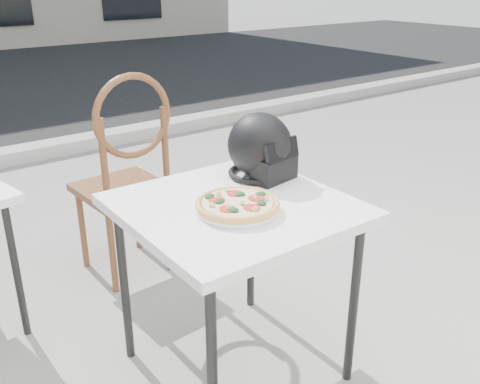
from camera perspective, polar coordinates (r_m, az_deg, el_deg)
ground at (r=2.93m, az=-0.95°, el=-11.17°), size 80.00×80.00×0.00m
curb at (r=5.40m, az=-20.22°, el=4.26°), size 30.00×0.25×0.12m
cafe_table_main at (r=2.10m, az=-0.53°, el=-2.96°), size 0.85×0.85×0.79m
plate at (r=1.99m, az=-0.28°, el=-1.84°), size 0.39×0.39×0.02m
pizza at (r=1.99m, az=-0.28°, el=-1.24°), size 0.42×0.42×0.04m
helmet at (r=2.30m, az=2.27°, el=4.60°), size 0.31×0.32×0.28m
cafe_chair_main at (r=2.92m, az=-11.97°, el=2.57°), size 0.47×0.47×1.17m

